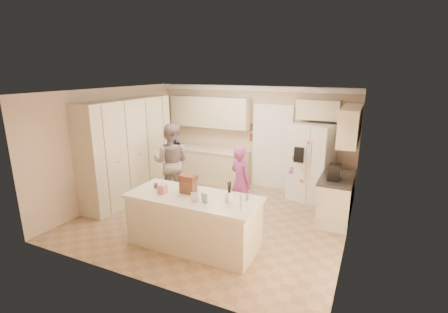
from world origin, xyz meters
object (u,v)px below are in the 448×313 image
at_px(refrigerator, 311,163).
at_px(utensil_crock, 229,197).
at_px(teen_boy, 171,162).
at_px(dollhouse_body, 188,187).
at_px(tissue_box, 162,189).
at_px(coffee_maker, 335,172).
at_px(island_base, 194,222).
at_px(teen_girl, 240,182).

bearing_deg(refrigerator, utensil_crock, -91.26).
relative_size(utensil_crock, teen_boy, 0.08).
relative_size(utensil_crock, dollhouse_body, 0.58).
height_order(tissue_box, teen_boy, teen_boy).
height_order(coffee_maker, teen_boy, teen_boy).
xyz_separation_m(refrigerator, dollhouse_body, (-1.56, -2.88, 0.14)).
xyz_separation_m(utensil_crock, dollhouse_body, (-0.80, 0.05, 0.04)).
bearing_deg(island_base, tissue_box, -169.70).
bearing_deg(dollhouse_body, tissue_box, -153.43).
bearing_deg(dollhouse_body, refrigerator, 61.48).
height_order(coffee_maker, island_base, coffee_maker).
bearing_deg(dollhouse_body, teen_girl, 73.40).
bearing_deg(coffee_maker, utensil_crock, -127.12).
bearing_deg(coffee_maker, dollhouse_body, -140.71).
height_order(refrigerator, teen_boy, teen_boy).
relative_size(refrigerator, utensil_crock, 12.00).
bearing_deg(island_base, utensil_crock, 4.40).
bearing_deg(teen_boy, utensil_crock, 125.94).
distance_m(refrigerator, utensil_crock, 3.03).
bearing_deg(coffee_maker, refrigerator, 120.46).
height_order(refrigerator, tissue_box, refrigerator).
distance_m(teen_boy, teen_girl, 1.81).
distance_m(coffee_maker, teen_boy, 3.60).
distance_m(island_base, teen_boy, 2.29).
height_order(utensil_crock, dollhouse_body, dollhouse_body).
height_order(refrigerator, teen_girl, refrigerator).
relative_size(island_base, dollhouse_body, 8.46).
bearing_deg(dollhouse_body, island_base, -33.69).
height_order(tissue_box, dollhouse_body, dollhouse_body).
distance_m(island_base, dollhouse_body, 0.62).
distance_m(refrigerator, tissue_box, 3.65).
xyz_separation_m(refrigerator, teen_boy, (-2.95, -1.35, 0.01)).
xyz_separation_m(utensil_crock, teen_boy, (-2.19, 1.58, -0.09)).
bearing_deg(teen_boy, dollhouse_body, 113.97).
height_order(tissue_box, teen_girl, teen_girl).
bearing_deg(island_base, teen_girl, 79.99).
bearing_deg(tissue_box, refrigerator, 57.46).
xyz_separation_m(coffee_maker, teen_boy, (-3.59, -0.27, -0.16)).
xyz_separation_m(tissue_box, teen_girl, (0.81, 1.58, -0.25)).
bearing_deg(teen_boy, tissue_box, 101.49).
distance_m(refrigerator, island_base, 3.33).
distance_m(refrigerator, dollhouse_body, 3.28).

